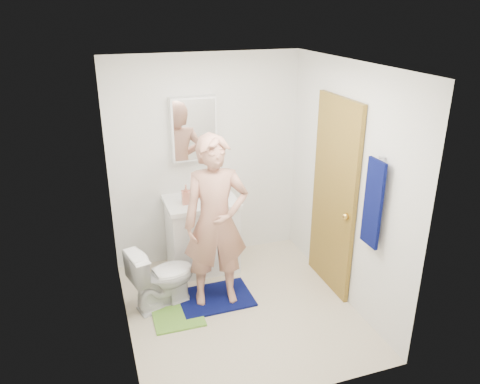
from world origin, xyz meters
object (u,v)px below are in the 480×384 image
at_px(towel, 373,204).
at_px(toothbrush_cup, 221,191).
at_px(toilet, 162,276).
at_px(man, 216,222).
at_px(soap_dispenser, 186,195).
at_px(vanity_cabinet, 202,236).
at_px(medicine_cabinet, 194,129).

distance_m(towel, toothbrush_cup, 1.85).
xyz_separation_m(towel, toilet, (-1.74, 0.89, -0.92)).
bearing_deg(man, towel, -25.67).
bearing_deg(towel, soap_dispenser, 133.39).
xyz_separation_m(vanity_cabinet, toothbrush_cup, (0.26, 0.07, 0.49)).
xyz_separation_m(soap_dispenser, toothbrush_cup, (0.43, 0.13, -0.06)).
bearing_deg(soap_dispenser, towel, -46.61).
bearing_deg(medicine_cabinet, soap_dispenser, -122.13).
height_order(toothbrush_cup, man, man).
bearing_deg(toothbrush_cup, toilet, -140.68).
xyz_separation_m(toilet, man, (0.54, -0.10, 0.56)).
bearing_deg(soap_dispenser, toilet, -125.65).
bearing_deg(toilet, towel, -131.59).
relative_size(toilet, soap_dispenser, 3.16).
bearing_deg(vanity_cabinet, man, -92.22).
height_order(toilet, toothbrush_cup, toothbrush_cup).
distance_m(soap_dispenser, toothbrush_cup, 0.45).
height_order(towel, soap_dispenser, towel).
bearing_deg(toilet, man, -115.45).
xyz_separation_m(soap_dispenser, man, (0.15, -0.65, -0.06)).
relative_size(towel, toothbrush_cup, 7.18).
bearing_deg(vanity_cabinet, towel, -51.53).
height_order(vanity_cabinet, towel, towel).
xyz_separation_m(medicine_cabinet, soap_dispenser, (-0.17, -0.28, -0.64)).
bearing_deg(toothbrush_cup, man, -110.03).
bearing_deg(medicine_cabinet, towel, -55.39).
relative_size(towel, soap_dispenser, 3.78).
bearing_deg(towel, vanity_cabinet, 128.47).
height_order(vanity_cabinet, man, man).
bearing_deg(towel, man, 146.94).
xyz_separation_m(towel, toothbrush_cup, (-0.92, 1.56, -0.36)).
xyz_separation_m(towel, soap_dispenser, (-1.35, 1.43, -0.29)).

